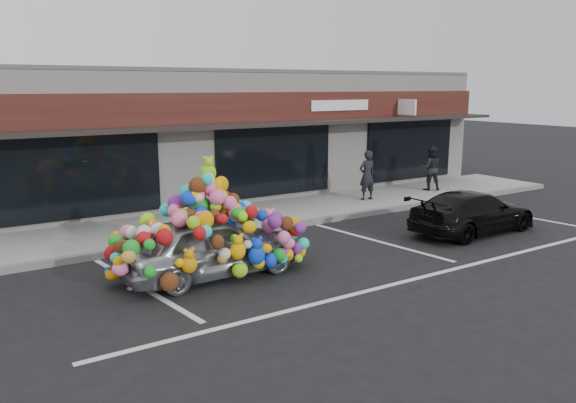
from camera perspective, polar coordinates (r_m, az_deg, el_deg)
ground at (r=12.38m, az=-0.05°, el=-6.19°), size 90.00×90.00×0.00m
shop_building at (r=19.50m, az=-13.60°, el=6.55°), size 24.00×7.20×4.31m
sidewalk at (r=15.75m, az=-7.90°, el=-2.10°), size 26.00×3.00×0.15m
kerb at (r=14.44m, az=-5.40°, el=-3.31°), size 26.00×0.18×0.16m
parking_stripe_left at (r=11.26m, az=-14.63°, el=-8.40°), size 0.73×4.37×0.01m
parking_stripe_mid at (r=14.16m, az=9.13°, el=-4.01°), size 0.73×4.37×0.01m
parking_stripe_right at (r=18.12m, az=22.02°, el=-1.27°), size 0.73×4.37×0.01m
lane_line at (r=11.92m, az=14.26°, el=-7.25°), size 14.00×0.12×0.01m
toy_car at (r=11.41m, az=-7.88°, el=-3.73°), size 2.72×4.01×2.31m
black_sedan at (r=15.46m, az=18.27°, el=-1.02°), size 1.67×3.88×1.11m
pedestrian_a at (r=18.35m, az=8.03°, el=2.65°), size 0.61×0.43×1.61m
pedestrian_b at (r=20.51m, az=14.23°, el=3.30°), size 0.96×0.89×1.57m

